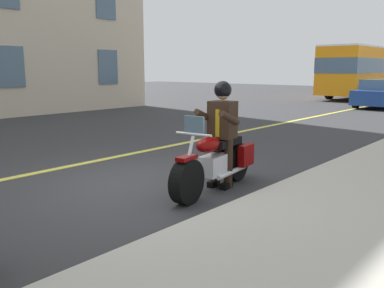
{
  "coord_description": "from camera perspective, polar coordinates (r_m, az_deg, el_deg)",
  "views": [
    {
      "loc": [
        4.51,
        5.12,
        1.93
      ],
      "look_at": [
        -0.37,
        0.9,
        0.75
      ],
      "focal_mm": 38.55,
      "sensor_mm": 36.0,
      "label": 1
    }
  ],
  "objects": [
    {
      "name": "rider_main",
      "position": [
        6.68,
        4.17,
        2.65
      ],
      "size": [
        0.68,
        0.61,
        1.74
      ],
      "color": "black",
      "rests_on": "ground_plane"
    },
    {
      "name": "ground_plane",
      "position": [
        7.09,
        -7.47,
        -5.52
      ],
      "size": [
        80.0,
        80.0,
        0.0
      ],
      "primitive_type": "plane",
      "color": "#333335"
    },
    {
      "name": "motorcycle_main",
      "position": [
        6.62,
        3.34,
        -2.55
      ],
      "size": [
        2.22,
        0.79,
        1.26
      ],
      "color": "black",
      "rests_on": "ground_plane"
    },
    {
      "name": "car_silver",
      "position": [
        23.0,
        24.98,
        6.35
      ],
      "size": [
        4.6,
        1.92,
        1.4
      ],
      "color": "navy",
      "rests_on": "ground_plane"
    },
    {
      "name": "lane_center_stripe",
      "position": [
        8.64,
        -16.35,
        -2.92
      ],
      "size": [
        60.0,
        0.16,
        0.01
      ],
      "primitive_type": "cube",
      "color": "#E5DB4C",
      "rests_on": "ground_plane"
    },
    {
      "name": "bus_near",
      "position": [
        30.57,
        23.1,
        9.48
      ],
      "size": [
        11.05,
        2.7,
        3.3
      ],
      "color": "orange",
      "rests_on": "ground_plane"
    }
  ]
}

